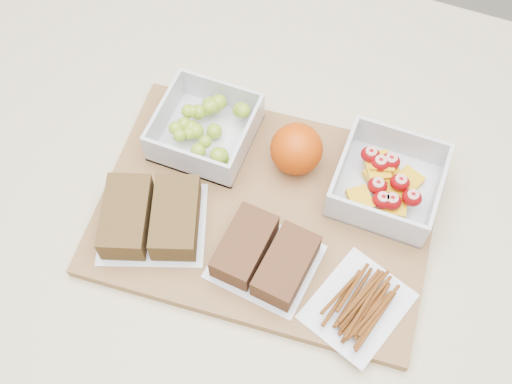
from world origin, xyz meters
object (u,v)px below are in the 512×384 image
cutting_board (266,212)px  grape_container (206,128)px  fruit_container (387,183)px  orange (296,149)px  pretzel_bag (359,303)px  sandwich_bag_center (265,256)px  sandwich_bag_left (151,217)px

cutting_board → grape_container: grape_container is taller
fruit_container → cutting_board: bearing=-149.3°
grape_container → orange: bearing=1.9°
grape_container → pretzel_bag: (0.26, -0.16, -0.01)m
cutting_board → sandwich_bag_center: sandwich_bag_center is taller
cutting_board → fruit_container: bearing=25.9°
sandwich_bag_center → pretzel_bag: (0.12, -0.01, -0.01)m
orange → sandwich_bag_center: bearing=-85.1°
cutting_board → sandwich_bag_center: size_ratio=3.20×
grape_container → sandwich_bag_center: grape_container is taller
cutting_board → sandwich_bag_left: size_ratio=2.56×
cutting_board → pretzel_bag: 0.17m
cutting_board → sandwich_bag_left: 0.15m
grape_container → sandwich_bag_left: grape_container is taller
fruit_container → pretzel_bag: fruit_container is taller
grape_container → pretzel_bag: size_ratio=0.86×
sandwich_bag_center → pretzel_bag: sandwich_bag_center is taller
fruit_container → pretzel_bag: bearing=-85.4°
pretzel_bag → sandwich_bag_left: bearing=177.7°
orange → sandwich_bag_center: orange is taller
sandwich_bag_center → pretzel_bag: 0.12m
sandwich_bag_left → pretzel_bag: (0.27, -0.01, -0.01)m
sandwich_bag_left → pretzel_bag: bearing=-2.3°
grape_container → fruit_container: size_ratio=0.96×
sandwich_bag_center → fruit_container: bearing=53.7°
cutting_board → grape_container: 0.14m
orange → fruit_container: bearing=0.4°
sandwich_bag_left → sandwich_bag_center: size_ratio=1.25×
sandwich_bag_left → cutting_board: bearing=29.7°
grape_container → sandwich_bag_center: 0.20m
pretzel_bag → grape_container: bearing=148.8°
grape_container → sandwich_bag_center: bearing=-46.2°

